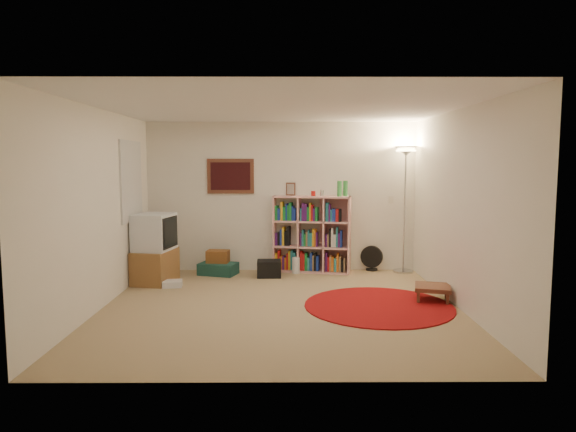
# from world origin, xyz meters

# --- Properties ---
(room) EXTENTS (4.54, 4.54, 2.54)m
(room) POSITION_xyz_m (-0.05, 0.05, 1.26)
(room) COLOR #9C815B
(room) RESTS_ON ground
(bookshelf) EXTENTS (1.32, 0.62, 1.53)m
(bookshelf) POSITION_xyz_m (0.49, 2.12, 0.62)
(bookshelf) COLOR #FFB1AA
(bookshelf) RESTS_ON ground
(floor_lamp) EXTENTS (0.43, 0.43, 2.09)m
(floor_lamp) POSITION_xyz_m (2.04, 2.05, 1.74)
(floor_lamp) COLOR #B9B9BE
(floor_lamp) RESTS_ON ground
(floor_fan) EXTENTS (0.37, 0.25, 0.43)m
(floor_fan) POSITION_xyz_m (1.53, 2.18, 0.21)
(floor_fan) COLOR black
(floor_fan) RESTS_ON ground
(tv_stand) EXTENTS (0.63, 0.80, 1.06)m
(tv_stand) POSITION_xyz_m (-1.92, 1.34, 0.51)
(tv_stand) COLOR brown
(tv_stand) RESTS_ON ground
(dvd_box) EXTENTS (0.31, 0.27, 0.09)m
(dvd_box) POSITION_xyz_m (-1.61, 1.06, 0.05)
(dvd_box) COLOR white
(dvd_box) RESTS_ON ground
(suitcase) EXTENTS (0.68, 0.54, 0.19)m
(suitcase) POSITION_xyz_m (-1.04, 1.90, 0.10)
(suitcase) COLOR #153C36
(suitcase) RESTS_ON ground
(wicker_basket) EXTENTS (0.38, 0.29, 0.20)m
(wicker_basket) POSITION_xyz_m (-1.04, 1.95, 0.29)
(wicker_basket) COLOR brown
(wicker_basket) RESTS_ON suitcase
(duffel_bag) EXTENTS (0.39, 0.33, 0.26)m
(duffel_bag) POSITION_xyz_m (-0.20, 1.73, 0.13)
(duffel_bag) COLOR black
(duffel_bag) RESTS_ON ground
(paper_towel) EXTENTS (0.16, 0.16, 0.27)m
(paper_towel) POSITION_xyz_m (0.24, 1.98, 0.13)
(paper_towel) COLOR white
(paper_towel) RESTS_ON ground
(red_rug) EXTENTS (1.89, 1.89, 0.02)m
(red_rug) POSITION_xyz_m (1.25, 0.01, 0.01)
(red_rug) COLOR maroon
(red_rug) RESTS_ON ground
(side_table) EXTENTS (0.56, 0.56, 0.21)m
(side_table) POSITION_xyz_m (2.02, 0.27, 0.17)
(side_table) COLOR #50281C
(side_table) RESTS_ON ground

